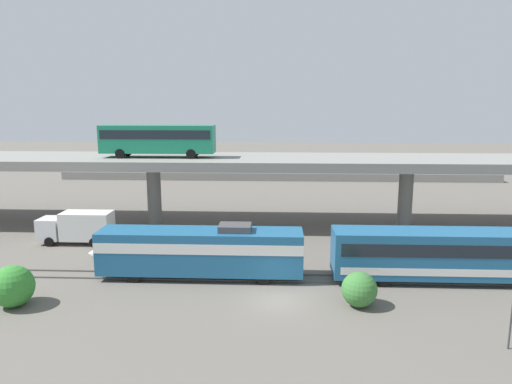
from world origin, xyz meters
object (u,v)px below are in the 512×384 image
object	(u,v)px
parked_car_1	(174,163)
parked_car_6	(322,166)
train_locomotive	(191,249)
parked_car_4	(258,162)
train_coach_lead	(474,254)
parked_car_0	(236,165)
parked_car_5	(447,167)
parked_car_3	(127,162)
parked_car_7	(391,167)
service_truck_west	(78,227)
parked_car_2	(210,164)
transit_bus_on_overpass	(158,138)

from	to	relation	value
parked_car_1	parked_car_6	world-z (taller)	same
train_locomotive	parked_car_4	bearing A→B (deg)	-92.98
train_locomotive	parked_car_6	bearing A→B (deg)	-106.51
train_coach_lead	parked_car_6	world-z (taller)	train_coach_lead
parked_car_0	parked_car_5	distance (m)	37.32
train_locomotive	parked_car_4	size ratio (longest dim) A/B	3.49
parked_car_3	parked_car_7	world-z (taller)	same
parked_car_1	parked_car_5	world-z (taller)	same
service_truck_west	parked_car_2	size ratio (longest dim) A/B	1.66
parked_car_1	parked_car_6	xyz separation A→B (m)	(27.32, -3.79, 0.00)
service_truck_west	parked_car_2	world-z (taller)	service_truck_west
parked_car_2	parked_car_7	xyz separation A→B (m)	(32.54, -2.61, 0.00)
train_locomotive	parked_car_2	xyz separation A→B (m)	(-5.92, 51.53, -0.07)
parked_car_3	parked_car_4	distance (m)	24.75
transit_bus_on_overpass	parked_car_5	xyz separation A→B (m)	(42.57, 34.09, -7.35)
train_coach_lead	parked_car_2	xyz separation A→B (m)	(-26.95, 51.53, -0.05)
train_locomotive	parked_car_4	xyz separation A→B (m)	(2.80, 53.89, -0.07)
parked_car_2	parked_car_5	distance (m)	42.40
service_truck_west	parked_car_0	bearing A→B (deg)	-105.26
parked_car_2	parked_car_7	distance (m)	32.65
parked_car_6	parked_car_7	bearing A→B (deg)	0.50
train_locomotive	parked_car_5	distance (m)	61.39
parked_car_0	parked_car_7	bearing A→B (deg)	178.29
parked_car_1	train_locomotive	bearing A→B (deg)	103.73
parked_car_7	parked_car_0	bearing A→B (deg)	-1.71
service_truck_west	parked_car_6	xyz separation A→B (m)	(26.69, 40.64, 0.48)
parked_car_2	parked_car_1	bearing A→B (deg)	171.16
parked_car_1	parked_car_3	size ratio (longest dim) A/B	0.93
parked_car_2	parked_car_6	size ratio (longest dim) A/B	0.89
transit_bus_on_overpass	service_truck_west	distance (m)	12.23
parked_car_4	parked_car_5	bearing A→B (deg)	-7.58
train_locomotive	parked_car_4	world-z (taller)	train_locomotive
train_locomotive	transit_bus_on_overpass	distance (m)	18.03
transit_bus_on_overpass	parked_car_1	bearing A→B (deg)	100.22
parked_car_0	parked_car_1	world-z (taller)	same
parked_car_0	transit_bus_on_overpass	bearing A→B (deg)	81.34
transit_bus_on_overpass	parked_car_1	world-z (taller)	transit_bus_on_overpass
service_truck_west	parked_car_1	world-z (taller)	service_truck_west
parked_car_2	parked_car_3	size ratio (longest dim) A/B	0.88
parked_car_3	parked_car_1	bearing A→B (deg)	-1.47
parked_car_5	parked_car_6	world-z (taller)	same
service_truck_west	parked_car_0	distance (m)	43.09
transit_bus_on_overpass	service_truck_west	bearing A→B (deg)	-130.46
train_coach_lead	parked_car_4	world-z (taller)	train_coach_lead
parked_car_2	train_locomotive	bearing A→B (deg)	-83.45
train_coach_lead	parked_car_3	bearing A→B (deg)	-50.89
transit_bus_on_overpass	parked_car_0	world-z (taller)	transit_bus_on_overpass
train_coach_lead	parked_car_1	world-z (taller)	train_coach_lead
train_coach_lead	parked_car_6	xyz separation A→B (m)	(-6.57, 48.81, -0.05)
train_locomotive	service_truck_west	size ratio (longest dim) A/B	2.41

